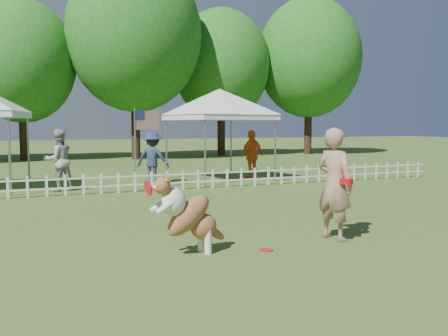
% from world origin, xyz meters
% --- Properties ---
extents(ground, '(120.00, 120.00, 0.00)m').
position_xyz_m(ground, '(0.00, 0.00, 0.00)').
color(ground, '#345B1C').
rests_on(ground, ground).
extents(picket_fence, '(22.00, 0.08, 0.60)m').
position_xyz_m(picket_fence, '(0.00, 7.00, 0.30)').
color(picket_fence, silver).
rests_on(picket_fence, ground).
extents(handler, '(0.64, 0.81, 1.96)m').
position_xyz_m(handler, '(1.58, -0.47, 0.98)').
color(handler, '#A17560').
rests_on(handler, ground).
extents(dog, '(1.26, 0.60, 1.25)m').
position_xyz_m(dog, '(-1.10, -0.48, 0.63)').
color(dog, brown).
rests_on(dog, ground).
extents(frisbee_on_turf, '(0.21, 0.21, 0.02)m').
position_xyz_m(frisbee_on_turf, '(0.11, -0.71, 0.01)').
color(frisbee_on_turf, red).
rests_on(frisbee_on_turf, ground).
extents(canopy_tent_right, '(3.59, 3.59, 3.23)m').
position_xyz_m(canopy_tent_right, '(3.33, 9.06, 1.61)').
color(canopy_tent_right, white).
rests_on(canopy_tent_right, ground).
extents(flag_pole, '(0.93, 0.44, 2.50)m').
position_xyz_m(flag_pole, '(-0.19, 7.20, 1.25)').
color(flag_pole, gray).
rests_on(flag_pole, ground).
extents(spectator_a, '(1.08, 0.94, 1.88)m').
position_xyz_m(spectator_a, '(-2.32, 8.16, 0.94)').
color(spectator_a, '#A1A1A7').
rests_on(spectator_a, ground).
extents(spectator_b, '(1.31, 1.19, 1.76)m').
position_xyz_m(spectator_b, '(0.78, 8.81, 0.88)').
color(spectator_b, '#24314E').
rests_on(spectator_b, ground).
extents(spectator_c, '(1.15, 0.76, 1.82)m').
position_xyz_m(spectator_c, '(4.44, 8.63, 0.91)').
color(spectator_c, orange).
rests_on(spectator_c, ground).
extents(tree_center_left, '(6.00, 6.00, 9.80)m').
position_xyz_m(tree_center_left, '(-3.00, 22.50, 4.90)').
color(tree_center_left, '#215C1A').
rests_on(tree_center_left, ground).
extents(tree_center_right, '(7.60, 7.60, 12.60)m').
position_xyz_m(tree_center_right, '(3.00, 21.00, 6.30)').
color(tree_center_right, '#215C1A').
rests_on(tree_center_right, ground).
extents(tree_right, '(6.20, 6.20, 10.40)m').
position_xyz_m(tree_right, '(9.00, 22.50, 5.20)').
color(tree_right, '#215C1A').
rests_on(tree_right, ground).
extents(tree_far_right, '(7.00, 7.00, 11.40)m').
position_xyz_m(tree_far_right, '(15.00, 21.50, 5.70)').
color(tree_far_right, '#215C1A').
rests_on(tree_far_right, ground).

